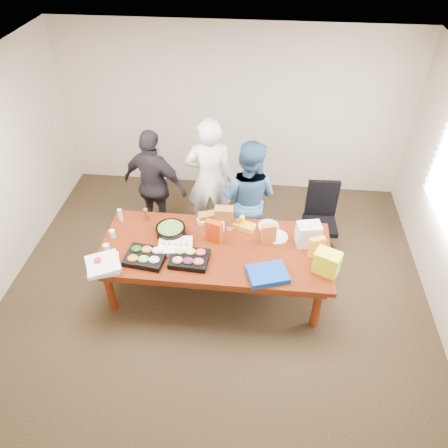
# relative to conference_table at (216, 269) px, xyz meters

# --- Properties ---
(floor) EXTENTS (5.50, 5.00, 0.02)m
(floor) POSITION_rel_conference_table_xyz_m (0.00, 0.00, -0.39)
(floor) COLOR #47301E
(floor) RESTS_ON ground
(ceiling) EXTENTS (5.50, 5.00, 0.02)m
(ceiling) POSITION_rel_conference_table_xyz_m (0.00, 0.00, 2.33)
(ceiling) COLOR white
(ceiling) RESTS_ON wall_back
(wall_back) EXTENTS (5.50, 0.04, 2.70)m
(wall_back) POSITION_rel_conference_table_xyz_m (0.00, 2.50, 0.98)
(wall_back) COLOR beige
(wall_back) RESTS_ON floor
(wall_front) EXTENTS (5.50, 0.04, 2.70)m
(wall_front) POSITION_rel_conference_table_xyz_m (0.00, -2.50, 0.98)
(wall_front) COLOR beige
(wall_front) RESTS_ON floor
(conference_table) EXTENTS (2.80, 1.20, 0.75)m
(conference_table) POSITION_rel_conference_table_xyz_m (0.00, 0.00, 0.00)
(conference_table) COLOR #4C1C0F
(conference_table) RESTS_ON floor
(office_chair) EXTENTS (0.54, 0.54, 1.02)m
(office_chair) POSITION_rel_conference_table_xyz_m (1.36, 0.90, 0.14)
(office_chair) COLOR black
(office_chair) RESTS_ON floor
(person_center) EXTENTS (0.71, 0.50, 1.86)m
(person_center) POSITION_rel_conference_table_xyz_m (-0.22, 1.19, 0.55)
(person_center) COLOR white
(person_center) RESTS_ON floor
(person_right) EXTENTS (0.98, 0.86, 1.70)m
(person_right) POSITION_rel_conference_table_xyz_m (0.34, 0.92, 0.48)
(person_right) COLOR #2E5480
(person_right) RESTS_ON floor
(person_left) EXTENTS (1.07, 0.70, 1.69)m
(person_left) POSITION_rel_conference_table_xyz_m (-0.99, 1.09, 0.47)
(person_left) COLOR black
(person_left) RESTS_ON floor
(veggie_tray) EXTENTS (0.50, 0.41, 0.07)m
(veggie_tray) POSITION_rel_conference_table_xyz_m (-0.79, -0.28, 0.41)
(veggie_tray) COLOR black
(veggie_tray) RESTS_ON conference_table
(fruit_tray) EXTENTS (0.46, 0.37, 0.07)m
(fruit_tray) POSITION_rel_conference_table_xyz_m (-0.27, -0.26, 0.41)
(fruit_tray) COLOR black
(fruit_tray) RESTS_ON conference_table
(sheet_cake) EXTENTS (0.44, 0.35, 0.07)m
(sheet_cake) POSITION_rel_conference_table_xyz_m (-0.48, -0.07, 0.41)
(sheet_cake) COLOR white
(sheet_cake) RESTS_ON conference_table
(salad_bowl) EXTENTS (0.45, 0.45, 0.12)m
(salad_bowl) POSITION_rel_conference_table_xyz_m (-0.58, 0.18, 0.44)
(salad_bowl) COLOR black
(salad_bowl) RESTS_ON conference_table
(chip_bag_blue) EXTENTS (0.52, 0.45, 0.07)m
(chip_bag_blue) POSITION_rel_conference_table_xyz_m (0.64, -0.41, 0.41)
(chip_bag_blue) COLOR #0A3DBC
(chip_bag_blue) RESTS_ON conference_table
(chip_bag_red) EXTENTS (0.22, 0.15, 0.30)m
(chip_bag_red) POSITION_rel_conference_table_xyz_m (-0.03, 0.13, 0.52)
(chip_bag_red) COLOR #BF3207
(chip_bag_red) RESTS_ON conference_table
(chip_bag_yellow) EXTENTS (0.19, 0.13, 0.27)m
(chip_bag_yellow) POSITION_rel_conference_table_xyz_m (1.20, -0.01, 0.51)
(chip_bag_yellow) COLOR #F8A825
(chip_bag_yellow) RESTS_ON conference_table
(chip_bag_orange) EXTENTS (0.19, 0.12, 0.27)m
(chip_bag_orange) POSITION_rel_conference_table_xyz_m (0.64, 0.17, 0.51)
(chip_bag_orange) COLOR #CA7028
(chip_bag_orange) RESTS_ON conference_table
(mayo_jar) EXTENTS (0.11, 0.11, 0.15)m
(mayo_jar) POSITION_rel_conference_table_xyz_m (0.03, 0.33, 0.45)
(mayo_jar) COLOR silver
(mayo_jar) RESTS_ON conference_table
(mustard_bottle) EXTENTS (0.07, 0.07, 0.19)m
(mustard_bottle) POSITION_rel_conference_table_xyz_m (0.29, 0.40, 0.47)
(mustard_bottle) COLOR yellow
(mustard_bottle) RESTS_ON conference_table
(dressing_bottle) EXTENTS (0.06, 0.06, 0.18)m
(dressing_bottle) POSITION_rel_conference_table_xyz_m (-0.96, 0.43, 0.46)
(dressing_bottle) COLOR brown
(dressing_bottle) RESTS_ON conference_table
(ranch_bottle) EXTENTS (0.06, 0.06, 0.17)m
(ranch_bottle) POSITION_rel_conference_table_xyz_m (-1.29, 0.39, 0.46)
(ranch_bottle) COLOR silver
(ranch_bottle) RESTS_ON conference_table
(banana_bunch) EXTENTS (0.28, 0.22, 0.08)m
(banana_bunch) POSITION_rel_conference_table_xyz_m (0.34, 0.38, 0.42)
(banana_bunch) COLOR gold
(banana_bunch) RESTS_ON conference_table
(bread_loaf) EXTENTS (0.32, 0.21, 0.12)m
(bread_loaf) POSITION_rel_conference_table_xyz_m (-0.13, 0.51, 0.43)
(bread_loaf) COLOR #A56522
(bread_loaf) RESTS_ON conference_table
(kraft_bag) EXTENTS (0.24, 0.14, 0.31)m
(kraft_bag) POSITION_rel_conference_table_xyz_m (0.07, 0.40, 0.53)
(kraft_bag) COLOR #935E2B
(kraft_bag) RESTS_ON conference_table
(red_cup) EXTENTS (0.09, 0.09, 0.11)m
(red_cup) POSITION_rel_conference_table_xyz_m (-1.30, -0.45, 0.43)
(red_cup) COLOR #AD321B
(red_cup) RESTS_ON conference_table
(clear_cup_a) EXTENTS (0.09, 0.09, 0.10)m
(clear_cup_a) POSITION_rel_conference_table_xyz_m (-1.29, -0.20, 0.43)
(clear_cup_a) COLOR silver
(clear_cup_a) RESTS_ON conference_table
(clear_cup_b) EXTENTS (0.08, 0.08, 0.10)m
(clear_cup_b) POSITION_rel_conference_table_xyz_m (-1.30, 0.07, 0.42)
(clear_cup_b) COLOR white
(clear_cup_b) RESTS_ON conference_table
(pizza_box_lower) EXTENTS (0.47, 0.47, 0.04)m
(pizza_box_lower) POSITION_rel_conference_table_xyz_m (-1.25, -0.46, 0.40)
(pizza_box_lower) COLOR silver
(pizza_box_lower) RESTS_ON conference_table
(pizza_box_upper) EXTENTS (0.49, 0.49, 0.04)m
(pizza_box_upper) POSITION_rel_conference_table_xyz_m (-1.24, -0.47, 0.44)
(pizza_box_upper) COLOR white
(pizza_box_upper) RESTS_ON pizza_box_lower
(plate_a) EXTENTS (0.28, 0.28, 0.02)m
(plate_a) POSITION_rel_conference_table_xyz_m (0.74, 0.27, 0.38)
(plate_a) COLOR silver
(plate_a) RESTS_ON conference_table
(plate_b) EXTENTS (0.34, 0.34, 0.02)m
(plate_b) POSITION_rel_conference_table_xyz_m (0.63, 0.46, 0.38)
(plate_b) COLOR beige
(plate_b) RESTS_ON conference_table
(dip_bowl_a) EXTENTS (0.14, 0.14, 0.06)m
(dip_bowl_a) POSITION_rel_conference_table_xyz_m (0.13, 0.39, 0.40)
(dip_bowl_a) COLOR beige
(dip_bowl_a) RESTS_ON conference_table
(dip_bowl_b) EXTENTS (0.19, 0.19, 0.06)m
(dip_bowl_b) POSITION_rel_conference_table_xyz_m (-0.22, 0.46, 0.41)
(dip_bowl_b) COLOR beige
(dip_bowl_b) RESTS_ON conference_table
(grocery_bag_white) EXTENTS (0.31, 0.25, 0.30)m
(grocery_bag_white) POSITION_rel_conference_table_xyz_m (1.11, 0.19, 0.52)
(grocery_bag_white) COLOR white
(grocery_bag_white) RESTS_ON conference_table
(grocery_bag_yellow) EXTENTS (0.34, 0.30, 0.28)m
(grocery_bag_yellow) POSITION_rel_conference_table_xyz_m (1.30, -0.26, 0.52)
(grocery_bag_yellow) COLOR #EDFF20
(grocery_bag_yellow) RESTS_ON conference_table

